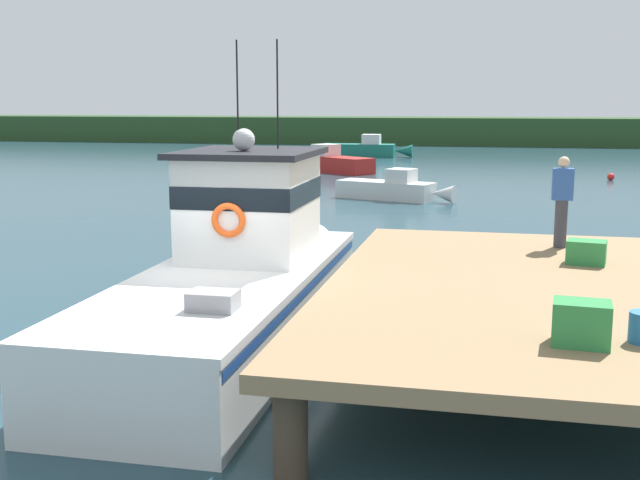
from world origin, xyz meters
TOP-DOWN VIEW (x-y plane):
  - ground_plane at (0.00, 0.00)m, footprint 200.00×200.00m
  - dock at (4.80, 0.00)m, footprint 6.00×9.00m
  - main_fishing_boat at (0.20, 0.38)m, footprint 2.60×9.81m
  - crate_single_far at (5.09, -2.82)m, footprint 0.64×0.49m
  - crate_single_by_cleat at (5.62, 1.68)m, footprint 0.67×0.54m
  - deckhand_by_the_boat at (5.32, 3.10)m, footprint 0.36×0.22m
  - moored_boat_off_the_point at (-4.62, 30.83)m, footprint 5.40×4.42m
  - moored_boat_mid_harbor at (-4.64, 42.85)m, footprint 6.20×1.73m
  - moored_boat_near_channel at (0.32, 19.12)m, footprint 4.87×2.46m
  - mooring_buoy_channel_marker at (-8.81, 22.75)m, footprint 0.44×0.44m
  - mooring_buoy_spare_mooring at (9.75, 29.04)m, footprint 0.35×0.35m
  - far_shoreline at (0.00, 62.00)m, footprint 120.00×8.00m

SIDE VIEW (x-z plane):
  - ground_plane at x=0.00m, z-range 0.00..0.00m
  - mooring_buoy_spare_mooring at x=9.75m, z-range 0.00..0.35m
  - mooring_buoy_channel_marker at x=-8.81m, z-range 0.00..0.44m
  - moored_boat_near_channel at x=0.32m, z-range -0.19..1.03m
  - moored_boat_off_the_point at x=-4.62m, z-range -0.23..1.26m
  - moored_boat_mid_harbor at x=-4.64m, z-range -0.25..1.32m
  - main_fishing_boat at x=0.20m, z-range -1.39..3.41m
  - dock at x=4.80m, z-range 0.47..1.67m
  - far_shoreline at x=0.00m, z-range 0.00..2.40m
  - crate_single_by_cleat at x=5.62m, z-range 1.20..1.58m
  - crate_single_far at x=5.09m, z-range 1.20..1.68m
  - deckhand_by_the_boat at x=5.32m, z-range 1.24..2.87m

